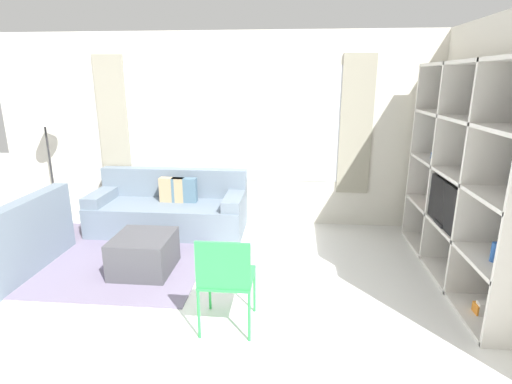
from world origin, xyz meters
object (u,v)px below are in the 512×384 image
Objects in this scene: couch_main at (170,210)px; floor_lamp at (45,125)px; shelving_unit at (469,178)px; ottoman at (144,254)px; folding_chair at (226,275)px; couch_side at (2,246)px.

couch_main is 1.24× the size of floor_lamp.
shelving_unit reaches higher than ottoman.
folding_chair is at bearing -152.97° from shelving_unit.
folding_chair is (1.09, -0.99, 0.31)m from ottoman.
folding_chair reaches higher than couch_side.
shelving_unit reaches higher than couch_side.
folding_chair reaches higher than ottoman.
floor_lamp is at bearing 142.70° from ottoman.
floor_lamp is at bearing 174.83° from couch_main.
folding_chair reaches higher than couch_main.
couch_main and couch_side have the same top height.
couch_main is 2.03m from couch_side.
couch_main is 1.28m from ottoman.
floor_lamp is at bearing 166.81° from shelving_unit.
couch_side is (-4.95, -0.34, -0.80)m from shelving_unit.
couch_side is 0.91× the size of floor_lamp.
floor_lamp reaches higher than couch_side.
couch_side is (-1.45, -1.42, 0.01)m from couch_main.
shelving_unit is 3.53m from ottoman.
shelving_unit is at bearing -152.97° from folding_chair.
shelving_unit is at bearing 3.23° from ottoman.
floor_lamp is at bearing -168.17° from couch_side.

